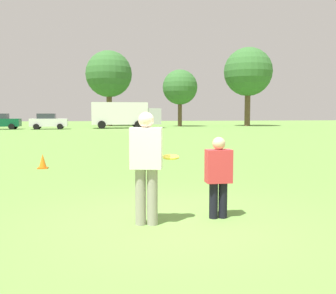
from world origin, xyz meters
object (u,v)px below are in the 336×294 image
Objects in this scene: traffic_cone at (43,161)px; parked_car_center at (1,121)px; player_thrower at (146,162)px; frisbee at (171,157)px; player_defender at (219,173)px; parked_car_mid_right at (48,121)px; box_truck at (124,114)px.

parked_car_center is (-9.66, 33.36, 0.69)m from traffic_cone.
frisbee is (0.42, 0.12, 0.06)m from player_thrower.
traffic_cone is (-3.06, 6.72, -0.85)m from frisbee.
parked_car_mid_right reaches higher than player_defender.
box_truck is (2.01, 41.28, 0.73)m from player_thrower.
box_truck is at bearing 82.31° from traffic_cone.
parked_car_mid_right reaches higher than traffic_cone.
parked_car_mid_right is at bearing 101.68° from player_defender.
frisbee is 42.05m from parked_car_center.
player_thrower is at bearing -72.99° from parked_car_center.
parked_car_center reaches higher than player_defender.
player_thrower is 7.37m from traffic_cone.
player_thrower is 0.21× the size of box_truck.
box_truck is (0.76, 41.10, 0.98)m from player_defender.
player_defender is at bearing 4.20° from frisbee.
frisbee is at bearing -79.51° from parked_car_mid_right.
frisbee is at bearing -92.22° from box_truck.
player_defender is 0.90m from frisbee.
parked_car_center is 0.50× the size of box_truck.
player_thrower is 0.43× the size of parked_car_mid_right.
parked_car_mid_right is at bearing 97.41° from traffic_cone.
player_thrower is 0.43× the size of parked_car_center.
frisbee is 41.20m from box_truck.
box_truck reaches higher than player_thrower.
frisbee is (-0.84, -0.06, 0.31)m from player_defender.
parked_car_center reaches higher than frisbee.
traffic_cone is at bearing 111.09° from player_thrower.
parked_car_center is 5.42m from parked_car_mid_right.
player_thrower is 1.30m from player_defender.
frisbee is at bearing -65.55° from traffic_cone.
parked_car_center is at bearing -175.69° from box_truck.
frisbee is 0.03× the size of box_truck.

